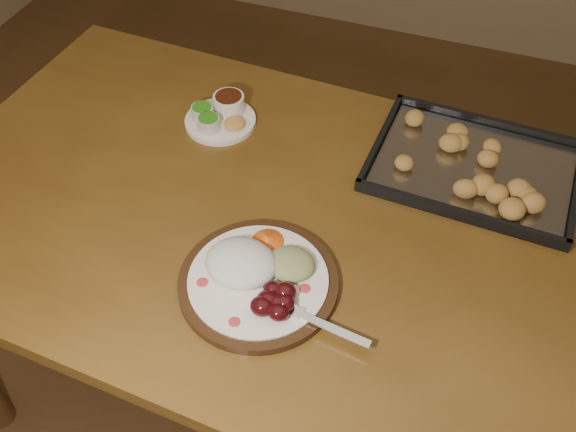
% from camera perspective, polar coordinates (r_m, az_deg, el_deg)
% --- Properties ---
extents(ground, '(4.00, 4.00, 0.00)m').
position_cam_1_polar(ground, '(1.90, -0.08, -16.30)').
color(ground, brown).
rests_on(ground, ground).
extents(dining_table, '(1.55, 0.98, 0.75)m').
position_cam_1_polar(dining_table, '(1.37, -1.00, -2.53)').
color(dining_table, brown).
rests_on(dining_table, ground).
extents(dinner_plate, '(0.37, 0.29, 0.07)m').
position_cam_1_polar(dinner_plate, '(1.17, -2.71, -5.32)').
color(dinner_plate, black).
rests_on(dinner_plate, dining_table).
extents(condiment_saucer, '(0.16, 0.16, 0.06)m').
position_cam_1_polar(condiment_saucer, '(1.50, -6.04, 8.91)').
color(condiment_saucer, white).
rests_on(condiment_saucer, dining_table).
extents(baking_tray, '(0.45, 0.34, 0.05)m').
position_cam_1_polar(baking_tray, '(1.43, 16.23, 4.37)').
color(baking_tray, black).
rests_on(baking_tray, dining_table).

